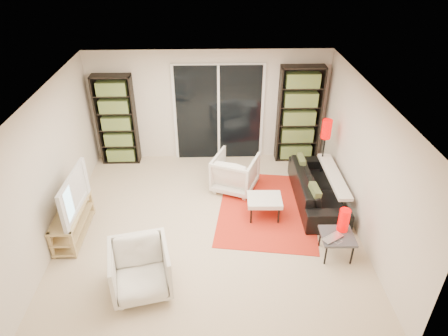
{
  "coord_description": "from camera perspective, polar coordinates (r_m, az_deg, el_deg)",
  "views": [
    {
      "loc": [
        0.08,
        -5.41,
        4.48
      ],
      "look_at": [
        0.25,
        0.3,
        1.0
      ],
      "focal_mm": 32.0,
      "sensor_mm": 36.0,
      "label": 1
    }
  ],
  "objects": [
    {
      "name": "floor",
      "position": [
        7.02,
        -1.99,
        -8.3
      ],
      "size": [
        5.0,
        5.0,
        0.0
      ],
      "primitive_type": "plane",
      "color": "beige",
      "rests_on": "ground"
    },
    {
      "name": "laptop",
      "position": [
        6.35,
        15.57,
        -9.84
      ],
      "size": [
        0.41,
        0.37,
        0.03
      ],
      "primitive_type": "imported",
      "rotation": [
        0.0,
        0.0,
        0.56
      ],
      "color": "silver",
      "rests_on": "side_table"
    },
    {
      "name": "wall_back",
      "position": [
        8.56,
        -2.14,
        8.8
      ],
      "size": [
        5.0,
        0.02,
        2.4
      ],
      "primitive_type": "cube",
      "color": "beige",
      "rests_on": "ground"
    },
    {
      "name": "rug",
      "position": [
        7.45,
        6.15,
        -5.74
      ],
      "size": [
        2.05,
        2.56,
        0.01
      ],
      "primitive_type": "cube",
      "rotation": [
        0.0,
        0.0,
        -0.15
      ],
      "color": "red",
      "rests_on": "floor"
    },
    {
      "name": "table_lamp",
      "position": [
        6.48,
        16.74,
        -7.12
      ],
      "size": [
        0.17,
        0.17,
        0.38
      ],
      "primitive_type": "cylinder",
      "color": "#CA0000",
      "rests_on": "side_table"
    },
    {
      "name": "sliding_door",
      "position": [
        8.59,
        -0.77,
        7.8
      ],
      "size": [
        1.92,
        0.08,
        2.16
      ],
      "color": "white",
      "rests_on": "ground"
    },
    {
      "name": "ottoman",
      "position": [
        7.06,
        5.79,
        -4.65
      ],
      "size": [
        0.61,
        0.51,
        0.4
      ],
      "color": "silver",
      "rests_on": "floor"
    },
    {
      "name": "bookshelf_right",
      "position": [
        8.66,
        10.66,
        7.46
      ],
      "size": [
        0.9,
        0.3,
        2.1
      ],
      "color": "black",
      "rests_on": "ground"
    },
    {
      "name": "wall_front",
      "position": [
        4.38,
        -2.27,
        -17.09
      ],
      "size": [
        5.0,
        0.02,
        2.4
      ],
      "primitive_type": "cube",
      "color": "beige",
      "rests_on": "ground"
    },
    {
      "name": "ceiling",
      "position": [
        5.79,
        -2.42,
        10.3
      ],
      "size": [
        5.0,
        5.0,
        0.02
      ],
      "primitive_type": "cube",
      "color": "white",
      "rests_on": "wall_back"
    },
    {
      "name": "tv_stand",
      "position": [
        7.15,
        -20.79,
        -7.19
      ],
      "size": [
        0.39,
        1.21,
        0.5
      ],
      "color": "tan",
      "rests_on": "floor"
    },
    {
      "name": "bookshelf_left",
      "position": [
        8.74,
        -15.1,
        6.57
      ],
      "size": [
        0.8,
        0.3,
        1.95
      ],
      "color": "black",
      "rests_on": "ground"
    },
    {
      "name": "floor_lamp",
      "position": [
        7.88,
        14.31,
        4.49
      ],
      "size": [
        0.21,
        0.21,
        1.37
      ],
      "color": "black",
      "rests_on": "floor"
    },
    {
      "name": "wall_left",
      "position": [
        6.83,
        -23.65,
        -0.23
      ],
      "size": [
        0.02,
        5.0,
        2.4
      ],
      "primitive_type": "cube",
      "color": "beige",
      "rests_on": "ground"
    },
    {
      "name": "tv",
      "position": [
        6.82,
        -21.52,
        -3.41
      ],
      "size": [
        0.2,
        1.17,
        0.67
      ],
      "primitive_type": "imported",
      "rotation": [
        0.0,
        0.0,
        1.53
      ],
      "color": "black",
      "rests_on": "tv_stand"
    },
    {
      "name": "side_table",
      "position": [
        6.5,
        15.88,
        -9.49
      ],
      "size": [
        0.52,
        0.52,
        0.4
      ],
      "color": "#3E3E43",
      "rests_on": "floor"
    },
    {
      "name": "armchair_back",
      "position": [
        7.77,
        1.6,
        -0.65
      ],
      "size": [
        1.03,
        1.04,
        0.73
      ],
      "primitive_type": "imported",
      "rotation": [
        0.0,
        0.0,
        2.75
      ],
      "color": "silver",
      "rests_on": "floor"
    },
    {
      "name": "armchair_front",
      "position": [
        5.85,
        -11.86,
        -14.0
      ],
      "size": [
        0.97,
        0.98,
        0.75
      ],
      "primitive_type": "imported",
      "rotation": [
        0.0,
        0.0,
        0.22
      ],
      "color": "silver",
      "rests_on": "floor"
    },
    {
      "name": "sofa",
      "position": [
        7.65,
        13.22,
        -2.79
      ],
      "size": [
        0.82,
        2.02,
        0.59
      ],
      "primitive_type": "imported",
      "rotation": [
        0.0,
        0.0,
        1.55
      ],
      "color": "black",
      "rests_on": "floor"
    },
    {
      "name": "wall_right",
      "position": [
        6.77,
        19.48,
        0.42
      ],
      "size": [
        0.02,
        5.0,
        2.4
      ],
      "primitive_type": "cube",
      "color": "beige",
      "rests_on": "ground"
    }
  ]
}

